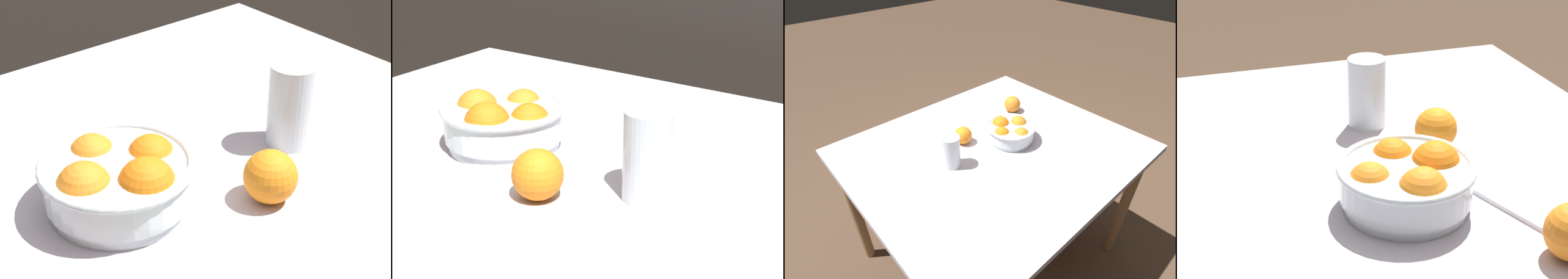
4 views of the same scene
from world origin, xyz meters
TOP-DOWN VIEW (x-y plane):
  - dining_table at (0.00, 0.00)m, footprint 1.18×1.01m
  - fruit_bowl at (-0.10, 0.00)m, footprint 0.22×0.22m
  - juice_glass at (0.21, -0.03)m, footprint 0.07×0.07m
  - orange_loose_near_bowl at (0.07, -0.12)m, footprint 0.08×0.08m
  - napkin at (-0.13, -0.21)m, footprint 0.22×0.21m

SIDE VIEW (x-z plane):
  - dining_table at x=0.00m, z-range 0.30..1.06m
  - napkin at x=-0.13m, z-range 0.76..0.76m
  - orange_loose_near_bowl at x=0.07m, z-range 0.76..0.83m
  - fruit_bowl at x=-0.10m, z-range 0.75..0.85m
  - juice_glass at x=0.21m, z-range 0.75..0.89m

